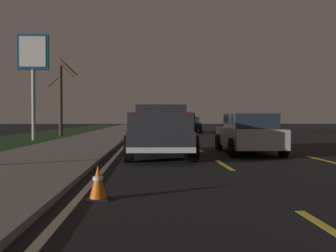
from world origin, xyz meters
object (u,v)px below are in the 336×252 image
object	(u,v)px
sedan_white	(153,125)
traffic_cone_near	(98,183)
pickup_truck	(161,129)
sedan_silver	(248,133)
sedan_black	(189,124)
gas_price_sign	(33,61)
bare_tree_far	(61,98)

from	to	relation	value
sedan_white	traffic_cone_near	size ratio (longest dim) A/B	7.67
pickup_truck	sedan_white	xyz separation A→B (m)	(19.26, 0.07, -0.20)
sedan_silver	sedan_white	bearing A→B (deg)	10.82
sedan_white	traffic_cone_near	distance (m)	26.44
sedan_black	gas_price_sign	world-z (taller)	gas_price_sign
sedan_black	gas_price_sign	size ratio (longest dim) A/B	0.67
pickup_truck	gas_price_sign	bearing A→B (deg)	36.58
sedan_black	gas_price_sign	bearing A→B (deg)	139.20
pickup_truck	sedan_black	bearing A→B (deg)	-8.81
gas_price_sign	bare_tree_far	size ratio (longest dim) A/B	1.10
traffic_cone_near	sedan_silver	bearing A→B (deg)	-30.40
sedan_white	traffic_cone_near	world-z (taller)	sedan_white
pickup_truck	sedan_black	size ratio (longest dim) A/B	1.25
sedan_silver	sedan_black	world-z (taller)	same
sedan_black	traffic_cone_near	bearing A→B (deg)	170.84
pickup_truck	sedan_silver	distance (m)	3.56
sedan_white	sedan_silver	xyz separation A→B (m)	(-18.34, -3.50, 0.00)
sedan_white	traffic_cone_near	bearing A→B (deg)	177.34
pickup_truck	sedan_silver	world-z (taller)	pickup_truck
bare_tree_far	traffic_cone_near	bearing A→B (deg)	-165.62
sedan_black	pickup_truck	bearing A→B (deg)	171.19
sedan_silver	gas_price_sign	world-z (taller)	gas_price_sign
gas_price_sign	bare_tree_far	bearing A→B (deg)	-3.65
pickup_truck	traffic_cone_near	world-z (taller)	pickup_truck
sedan_silver	bare_tree_far	world-z (taller)	bare_tree_far
sedan_white	bare_tree_far	distance (m)	8.17
pickup_truck	sedan_black	xyz separation A→B (m)	(23.22, -3.60, -0.20)
gas_price_sign	sedan_white	bearing A→B (deg)	-39.86
traffic_cone_near	bare_tree_far	bearing A→B (deg)	14.38
pickup_truck	sedan_silver	xyz separation A→B (m)	(0.92, -3.43, -0.20)
sedan_silver	bare_tree_far	distance (m)	18.60
sedan_silver	bare_tree_far	bearing A→B (deg)	35.28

